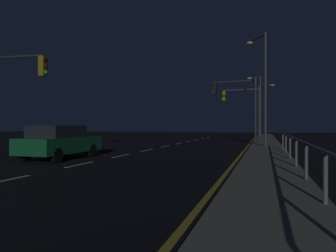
# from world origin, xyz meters

# --- Properties ---
(ground_plane) EXTENTS (112.00, 112.00, 0.00)m
(ground_plane) POSITION_xyz_m (0.00, 17.50, 0.00)
(ground_plane) COLOR black
(ground_plane) RESTS_ON ground
(sidewalk_right) EXTENTS (2.18, 77.00, 0.14)m
(sidewalk_right) POSITION_xyz_m (7.23, 17.50, 0.07)
(sidewalk_right) COLOR gray
(sidewalk_right) RESTS_ON ground
(lane_markings_center) EXTENTS (0.14, 50.00, 0.01)m
(lane_markings_center) POSITION_xyz_m (0.00, 21.00, 0.01)
(lane_markings_center) COLOR silver
(lane_markings_center) RESTS_ON ground
(lane_edge_line) EXTENTS (0.14, 53.00, 0.01)m
(lane_edge_line) POSITION_xyz_m (5.89, 22.50, 0.01)
(lane_edge_line) COLOR gold
(lane_edge_line) RESTS_ON ground
(car) EXTENTS (1.92, 4.44, 1.57)m
(car) POSITION_xyz_m (-2.03, 10.61, 0.82)
(car) COLOR #14592D
(car) RESTS_ON ground
(traffic_light_far_left) EXTENTS (3.75, 0.70, 5.37)m
(traffic_light_far_left) POSITION_xyz_m (4.82, 25.57, 3.92)
(traffic_light_far_left) COLOR #2D3033
(traffic_light_far_left) RESTS_ON sidewalk_right
(traffic_light_near_left) EXTENTS (3.93, 0.42, 5.18)m
(traffic_light_near_left) POSITION_xyz_m (-5.00, 10.73, 3.66)
(traffic_light_near_left) COLOR #2D3033
(traffic_light_near_left) RESTS_ON ground
(traffic_light_far_center) EXTENTS (3.53, 0.60, 5.01)m
(traffic_light_far_center) POSITION_xyz_m (5.09, 28.93, 3.66)
(traffic_light_far_center) COLOR #2D3033
(traffic_light_far_center) RESTS_ON sidewalk_right
(street_lamp_median) EXTENTS (1.44, 2.02, 7.82)m
(street_lamp_median) POSITION_xyz_m (6.97, 21.28, 4.84)
(street_lamp_median) COLOR #38383D
(street_lamp_median) RESTS_ON sidewalk_right
(street_lamp_across_street) EXTENTS (1.98, 1.13, 7.11)m
(street_lamp_across_street) POSITION_xyz_m (6.86, 43.72, 4.44)
(street_lamp_across_street) COLOR #2D3033
(street_lamp_across_street) RESTS_ON sidewalk_right
(street_lamp_corner) EXTENTS (1.67, 0.78, 7.44)m
(street_lamp_corner) POSITION_xyz_m (6.40, 39.55, 4.58)
(street_lamp_corner) COLOR #38383D
(street_lamp_corner) RESTS_ON sidewalk_right
(barrier_fence) EXTENTS (0.09, 20.39, 0.98)m
(barrier_fence) POSITION_xyz_m (8.17, 8.15, 0.87)
(barrier_fence) COLOR #59595E
(barrier_fence) RESTS_ON sidewalk_right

